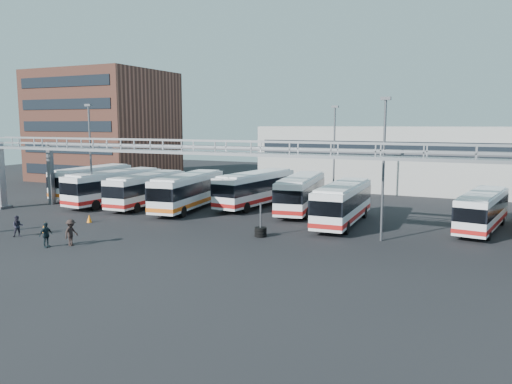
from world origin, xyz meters
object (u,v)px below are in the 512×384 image
at_px(bus_0, 93,180).
at_px(bus_1, 115,186).
at_px(light_pole_mid, 384,161).
at_px(bus_4, 256,188).
at_px(pedestrian_b, 18,226).
at_px(pedestrian_c, 71,233).
at_px(light_pole_back, 334,149).
at_px(pedestrian_d, 46,235).
at_px(bus_6, 343,202).
at_px(cone_right, 89,218).
at_px(bus_8, 482,209).
at_px(cone_left, 45,227).
at_px(bus_3, 188,190).
at_px(tire_stack, 261,231).
at_px(bus_2, 147,189).
at_px(bus_5, 301,192).
at_px(light_pole_left, 90,151).

distance_m(bus_0, bus_1, 6.93).
bearing_deg(light_pole_mid, bus_4, 146.46).
relative_size(pedestrian_b, pedestrian_c, 0.86).
bearing_deg(light_pole_back, pedestrian_d, -114.70).
relative_size(bus_6, cone_right, 16.48).
bearing_deg(cone_right, bus_1, 118.18).
relative_size(light_pole_mid, bus_8, 0.98).
xyz_separation_m(light_pole_mid, bus_6, (-4.12, 4.60, -3.83)).
relative_size(pedestrian_b, cone_left, 1.97).
bearing_deg(bus_3, tire_stack, -41.13).
bearing_deg(tire_stack, bus_4, 116.80).
bearing_deg(cone_right, pedestrian_c, -54.45).
distance_m(pedestrian_b, tire_stack, 18.09).
xyz_separation_m(bus_2, bus_4, (10.01, 4.60, 0.11)).
height_order(light_pole_mid, bus_6, light_pole_mid).
height_order(bus_1, bus_5, bus_1).
distance_m(light_pole_left, pedestrian_c, 15.38).
xyz_separation_m(bus_1, bus_4, (13.95, 4.90, 0.02)).
distance_m(bus_1, bus_3, 8.88).
distance_m(bus_0, cone_left, 19.32).
distance_m(bus_4, cone_left, 20.37).
height_order(bus_2, cone_right, bus_2).
bearing_deg(tire_stack, bus_3, 146.16).
distance_m(bus_1, bus_8, 34.99).
distance_m(bus_6, pedestrian_c, 21.32).
bearing_deg(cone_left, bus_0, 122.50).
distance_m(pedestrian_b, cone_left, 2.09).
xyz_separation_m(light_pole_mid, bus_3, (-19.59, 5.00, -3.78)).
xyz_separation_m(light_pole_left, bus_0, (-6.57, 7.02, -3.83)).
bearing_deg(bus_5, pedestrian_b, -137.73).
bearing_deg(cone_left, bus_4, 61.49).
xyz_separation_m(light_pole_mid, bus_0, (-34.57, 8.02, -3.83)).
bearing_deg(cone_left, light_pole_back, 55.07).
height_order(bus_6, cone_right, bus_6).
distance_m(bus_5, cone_left, 22.59).
distance_m(bus_0, bus_2, 10.48).
relative_size(bus_2, pedestrian_d, 6.42).
xyz_separation_m(bus_8, pedestrian_d, (-26.72, -18.48, -0.85)).
distance_m(bus_5, bus_8, 15.87).
distance_m(light_pole_mid, bus_8, 10.21).
relative_size(light_pole_mid, bus_4, 0.86).
height_order(light_pole_back, bus_8, light_pole_back).
height_order(bus_1, pedestrian_b, bus_1).
height_order(bus_3, pedestrian_b, bus_3).
bearing_deg(bus_4, light_pole_mid, -27.15).
distance_m(light_pole_back, pedestrian_d, 29.74).
bearing_deg(light_pole_back, light_pole_left, -145.01).
relative_size(bus_6, pedestrian_c, 6.15).
bearing_deg(pedestrian_b, cone_right, 32.12).
bearing_deg(light_pole_back, bus_1, -153.35).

